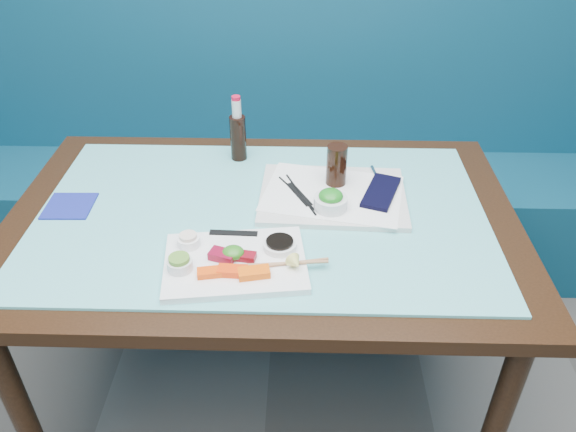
{
  "coord_description": "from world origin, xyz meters",
  "views": [
    {
      "loc": [
        0.11,
        0.19,
        1.63
      ],
      "look_at": [
        0.07,
        1.38,
        0.8
      ],
      "focal_mm": 35.0,
      "sensor_mm": 36.0,
      "label": 1
    }
  ],
  "objects_px": {
    "dining_table": "(263,239)",
    "cola_bottle_body": "(238,138)",
    "seaweed_bowl": "(330,203)",
    "booth_bench": "(277,175)",
    "serving_tray": "(333,196)",
    "cola_glass": "(337,165)",
    "blue_napkin": "(69,206)",
    "sashimi_plate": "(235,263)"
  },
  "relations": [
    {
      "from": "serving_tray",
      "to": "cola_glass",
      "type": "relative_size",
      "value": 3.39
    },
    {
      "from": "sashimi_plate",
      "to": "cola_bottle_body",
      "type": "relative_size",
      "value": 2.36
    },
    {
      "from": "dining_table",
      "to": "sashimi_plate",
      "type": "bearing_deg",
      "value": -102.18
    },
    {
      "from": "cola_bottle_body",
      "to": "serving_tray",
      "type": "bearing_deg",
      "value": -37.91
    },
    {
      "from": "booth_bench",
      "to": "sashimi_plate",
      "type": "xyz_separation_m",
      "value": [
        -0.05,
        -1.07,
        0.39
      ]
    },
    {
      "from": "dining_table",
      "to": "seaweed_bowl",
      "type": "relative_size",
      "value": 15.34
    },
    {
      "from": "serving_tray",
      "to": "blue_napkin",
      "type": "xyz_separation_m",
      "value": [
        -0.73,
        -0.06,
        -0.01
      ]
    },
    {
      "from": "dining_table",
      "to": "cola_glass",
      "type": "height_order",
      "value": "cola_glass"
    },
    {
      "from": "sashimi_plate",
      "to": "blue_napkin",
      "type": "xyz_separation_m",
      "value": [
        -0.49,
        0.24,
        -0.01
      ]
    },
    {
      "from": "sashimi_plate",
      "to": "cola_bottle_body",
      "type": "height_order",
      "value": "cola_bottle_body"
    },
    {
      "from": "booth_bench",
      "to": "cola_bottle_body",
      "type": "relative_size",
      "value": 21.09
    },
    {
      "from": "cola_bottle_body",
      "to": "blue_napkin",
      "type": "relative_size",
      "value": 1.11
    },
    {
      "from": "serving_tray",
      "to": "blue_napkin",
      "type": "height_order",
      "value": "serving_tray"
    },
    {
      "from": "booth_bench",
      "to": "cola_bottle_body",
      "type": "xyz_separation_m",
      "value": [
        -0.09,
        -0.54,
        0.45
      ]
    },
    {
      "from": "cola_glass",
      "to": "cola_bottle_body",
      "type": "height_order",
      "value": "cola_bottle_body"
    },
    {
      "from": "booth_bench",
      "to": "cola_bottle_body",
      "type": "bearing_deg",
      "value": -99.64
    },
    {
      "from": "dining_table",
      "to": "serving_tray",
      "type": "xyz_separation_m",
      "value": [
        0.2,
        0.08,
        0.1
      ]
    },
    {
      "from": "dining_table",
      "to": "cola_glass",
      "type": "bearing_deg",
      "value": 32.54
    },
    {
      "from": "booth_bench",
      "to": "cola_glass",
      "type": "distance_m",
      "value": 0.87
    },
    {
      "from": "cola_glass",
      "to": "cola_bottle_body",
      "type": "bearing_deg",
      "value": 150.41
    },
    {
      "from": "booth_bench",
      "to": "blue_napkin",
      "type": "xyz_separation_m",
      "value": [
        -0.54,
        -0.83,
        0.39
      ]
    },
    {
      "from": "dining_table",
      "to": "sashimi_plate",
      "type": "xyz_separation_m",
      "value": [
        -0.05,
        -0.23,
        0.1
      ]
    },
    {
      "from": "sashimi_plate",
      "to": "seaweed_bowl",
      "type": "distance_m",
      "value": 0.33
    },
    {
      "from": "cola_glass",
      "to": "blue_napkin",
      "type": "height_order",
      "value": "cola_glass"
    },
    {
      "from": "booth_bench",
      "to": "blue_napkin",
      "type": "distance_m",
      "value": 1.06
    },
    {
      "from": "seaweed_bowl",
      "to": "booth_bench",
      "type": "bearing_deg",
      "value": 102.54
    },
    {
      "from": "seaweed_bowl",
      "to": "blue_napkin",
      "type": "xyz_separation_m",
      "value": [
        -0.72,
        0.01,
        -0.03
      ]
    },
    {
      "from": "dining_table",
      "to": "serving_tray",
      "type": "relative_size",
      "value": 3.42
    },
    {
      "from": "cola_glass",
      "to": "blue_napkin",
      "type": "relative_size",
      "value": 0.94
    },
    {
      "from": "dining_table",
      "to": "sashimi_plate",
      "type": "distance_m",
      "value": 0.25
    },
    {
      "from": "cola_bottle_body",
      "to": "cola_glass",
      "type": "bearing_deg",
      "value": -29.59
    },
    {
      "from": "sashimi_plate",
      "to": "cola_bottle_body",
      "type": "xyz_separation_m",
      "value": [
        -0.04,
        0.53,
        0.06
      ]
    },
    {
      "from": "dining_table",
      "to": "cola_bottle_body",
      "type": "distance_m",
      "value": 0.35
    },
    {
      "from": "cola_glass",
      "to": "cola_bottle_body",
      "type": "xyz_separation_m",
      "value": [
        -0.3,
        0.17,
        -0.0
      ]
    },
    {
      "from": "cola_glass",
      "to": "seaweed_bowl",
      "type": "bearing_deg",
      "value": -98.75
    },
    {
      "from": "booth_bench",
      "to": "seaweed_bowl",
      "type": "xyz_separation_m",
      "value": [
        0.19,
        -0.84,
        0.42
      ]
    },
    {
      "from": "cola_bottle_body",
      "to": "seaweed_bowl",
      "type": "bearing_deg",
      "value": -47.11
    },
    {
      "from": "serving_tray",
      "to": "cola_glass",
      "type": "height_order",
      "value": "cola_glass"
    },
    {
      "from": "seaweed_bowl",
      "to": "cola_glass",
      "type": "distance_m",
      "value": 0.14
    },
    {
      "from": "cola_glass",
      "to": "cola_bottle_body",
      "type": "relative_size",
      "value": 0.85
    },
    {
      "from": "cola_bottle_body",
      "to": "blue_napkin",
      "type": "bearing_deg",
      "value": -147.07
    },
    {
      "from": "seaweed_bowl",
      "to": "cola_bottle_body",
      "type": "bearing_deg",
      "value": 132.89
    }
  ]
}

